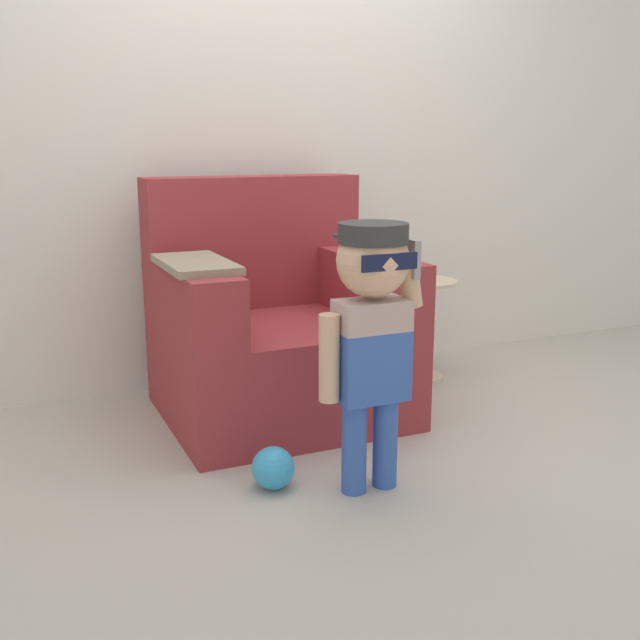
% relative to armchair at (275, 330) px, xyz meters
% --- Properties ---
extents(ground_plane, '(10.00, 10.00, 0.00)m').
position_rel_armchair_xyz_m(ground_plane, '(0.18, -0.14, -0.38)').
color(ground_plane, '#ADA89E').
extents(wall_back, '(10.00, 0.05, 2.60)m').
position_rel_armchair_xyz_m(wall_back, '(0.18, 0.56, 0.92)').
color(wall_back, silver).
rests_on(wall_back, ground_plane).
extents(armchair, '(1.03, 0.91, 1.04)m').
position_rel_armchair_xyz_m(armchair, '(0.00, 0.00, 0.00)').
color(armchair, maroon).
rests_on(armchair, ground_plane).
extents(person_child, '(0.39, 0.29, 0.94)m').
position_rel_armchair_xyz_m(person_child, '(0.02, -0.88, 0.25)').
color(person_child, '#3356AD').
rests_on(person_child, ground_plane).
extents(side_table, '(0.33, 0.33, 0.52)m').
position_rel_armchair_xyz_m(side_table, '(0.86, 0.13, -0.07)').
color(side_table, beige).
rests_on(side_table, ground_plane).
extents(toy_ball, '(0.15, 0.15, 0.15)m').
position_rel_armchair_xyz_m(toy_ball, '(-0.29, -0.74, -0.30)').
color(toy_ball, '#3399D1').
rests_on(toy_ball, ground_plane).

